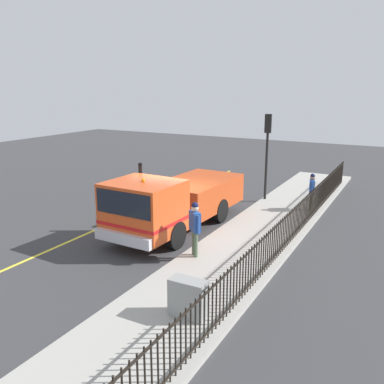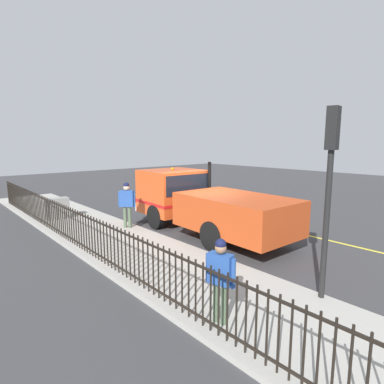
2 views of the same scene
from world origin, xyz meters
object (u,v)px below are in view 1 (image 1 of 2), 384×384
Objects in this scene: traffic_light_near at (267,140)px; work_truck at (171,200)px; worker_standing at (195,223)px; utility_cabinet at (188,298)px; pedestrian_distant at (312,188)px; traffic_cone at (118,225)px.

work_truck is at bearing 62.82° from traffic_light_near.
worker_standing is (2.01, -1.85, -0.04)m from work_truck.
traffic_light_near is at bearing 99.59° from utility_cabinet.
pedestrian_distant is 0.40× the size of traffic_light_near.
utility_cabinet is at bearing 88.84° from traffic_light_near.
worker_standing is at bearing -11.28° from traffic_cone.
worker_standing is 7.17m from pedestrian_distant.
worker_standing is at bearing 115.56° from utility_cabinet.
utility_cabinet is (-0.50, -10.10, -0.52)m from pedestrian_distant.
utility_cabinet is (3.55, -5.08, -0.66)m from work_truck.
traffic_light_near is (-2.34, 0.79, 1.85)m from pedestrian_distant.
worker_standing is at bearing 81.46° from traffic_light_near.
traffic_cone is at bearing 29.85° from worker_standing.
work_truck is at bearing -1.52° from worker_standing.
worker_standing is 1.93× the size of utility_cabinet.
pedestrian_distant is at bearing -126.61° from work_truck.
pedestrian_distant is at bearing -65.42° from worker_standing.
utility_cabinet reaches higher than traffic_cone.
traffic_light_near is (-0.30, 7.66, 1.75)m from worker_standing.
worker_standing is 2.68× the size of traffic_cone.
utility_cabinet is (1.84, -10.89, -2.38)m from traffic_light_near.
traffic_cone is at bearing 53.65° from traffic_light_near.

